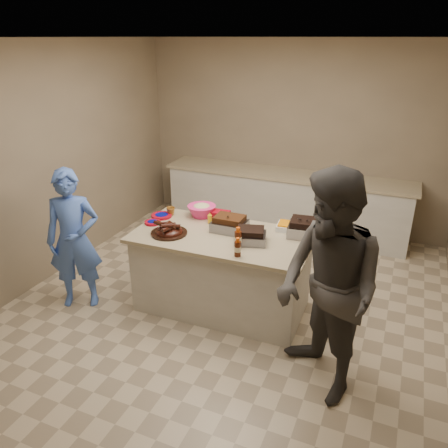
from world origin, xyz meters
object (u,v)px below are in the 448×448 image
at_px(roasting_pan, 303,235).
at_px(guest_gray, 318,384).
at_px(island, 222,306).
at_px(coleslaw_bowl, 202,216).
at_px(bbq_bottle_a, 238,247).
at_px(bbq_bottle_b, 238,256).
at_px(mustard_bottle, 210,223).
at_px(guest_blue, 83,302).
at_px(rib_platter, 169,234).
at_px(plastic_cup, 171,215).

height_order(roasting_pan, guest_gray, roasting_pan).
relative_size(island, coleslaw_bowl, 5.71).
distance_m(bbq_bottle_a, bbq_bottle_b, 0.18).
bearing_deg(mustard_bottle, roasting_pan, 5.04).
bearing_deg(island, guest_gray, -33.63).
xyz_separation_m(coleslaw_bowl, guest_blue, (-1.05, -0.89, -0.86)).
bearing_deg(bbq_bottle_a, island, 141.46).
bearing_deg(bbq_bottle_a, bbq_bottle_b, -69.52).
height_order(roasting_pan, guest_blue, roasting_pan).
bearing_deg(coleslaw_bowl, rib_platter, -100.60).
distance_m(island, mustard_bottle, 0.92).
xyz_separation_m(rib_platter, bbq_bottle_b, (0.82, -0.18, 0.00)).
relative_size(bbq_bottle_a, bbq_bottle_b, 1.12).
relative_size(rib_platter, coleslaw_bowl, 1.18).
bearing_deg(coleslaw_bowl, bbq_bottle_a, -40.91).
bearing_deg(bbq_bottle_a, plastic_cup, 154.85).
bearing_deg(coleslaw_bowl, mustard_bottle, -41.61).
distance_m(bbq_bottle_a, guest_gray, 1.40).
height_order(coleslaw_bowl, plastic_cup, coleslaw_bowl).
relative_size(coleslaw_bowl, mustard_bottle, 2.51).
height_order(rib_platter, bbq_bottle_a, bbq_bottle_a).
distance_m(rib_platter, guest_blue, 1.32).
xyz_separation_m(rib_platter, bbq_bottle_a, (0.76, -0.01, 0.00)).
relative_size(rib_platter, guest_blue, 0.25).
relative_size(island, roasting_pan, 6.12).
height_order(rib_platter, mustard_bottle, rib_platter).
bearing_deg(plastic_cup, bbq_bottle_b, -31.13).
height_order(rib_platter, guest_blue, rib_platter).
bearing_deg(guest_gray, roasting_pan, 159.23).
bearing_deg(guest_blue, mustard_bottle, 3.59).
height_order(coleslaw_bowl, mustard_bottle, coleslaw_bowl).
distance_m(island, rib_platter, 1.01).
bearing_deg(guest_blue, rib_platter, -8.22).
bearing_deg(coleslaw_bowl, island, -42.28).
height_order(bbq_bottle_a, guest_gray, bbq_bottle_a).
relative_size(mustard_bottle, guest_gray, 0.07).
bearing_deg(guest_blue, island, -8.07).
xyz_separation_m(rib_platter, guest_gray, (1.71, -0.57, -0.86)).
bearing_deg(guest_blue, bbq_bottle_a, -17.05).
distance_m(island, plastic_cup, 1.16).
xyz_separation_m(roasting_pan, mustard_bottle, (-1.00, -0.09, 0.00)).
xyz_separation_m(bbq_bottle_b, mustard_bottle, (-0.55, 0.59, 0.00)).
height_order(island, roasting_pan, roasting_pan).
bearing_deg(island, coleslaw_bowl, 136.28).
xyz_separation_m(mustard_bottle, guest_gray, (1.44, -0.98, -0.86)).
distance_m(rib_platter, mustard_bottle, 0.49).
height_order(bbq_bottle_b, guest_gray, bbq_bottle_b).
bearing_deg(island, roasting_pan, 20.71).
distance_m(rib_platter, roasting_pan, 1.36).
height_order(coleslaw_bowl, bbq_bottle_a, coleslaw_bowl).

